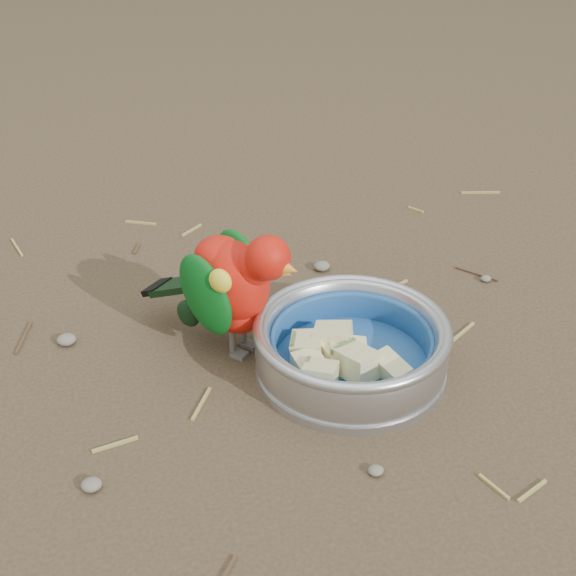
{
  "coord_description": "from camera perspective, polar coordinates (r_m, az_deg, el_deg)",
  "views": [
    {
      "loc": [
        -0.11,
        -0.59,
        0.53
      ],
      "look_at": [
        0.04,
        0.11,
        0.08
      ],
      "focal_mm": 50.0,
      "sensor_mm": 36.0,
      "label": 1
    }
  ],
  "objects": [
    {
      "name": "lory_parrot",
      "position": [
        0.86,
        -3.89,
        -0.29
      ],
      "size": [
        0.19,
        0.19,
        0.15
      ],
      "primitive_type": null,
      "rotation": [
        0.0,
        0.0,
        -2.35
      ],
      "color": "red",
      "rests_on": "ground"
    },
    {
      "name": "ground",
      "position": [
        0.8,
        -1.2,
        -9.2
      ],
      "size": [
        60.0,
        60.0,
        0.0
      ],
      "primitive_type": "plane",
      "color": "#463726"
    },
    {
      "name": "ground_debris",
      "position": [
        0.87,
        -3.46,
        -5.08
      ],
      "size": [
        0.9,
        0.8,
        0.01
      ],
      "primitive_type": null,
      "color": "#9D8F4A",
      "rests_on": "ground"
    },
    {
      "name": "food_bowl",
      "position": [
        0.86,
        4.46,
        -5.53
      ],
      "size": [
        0.2,
        0.2,
        0.02
      ],
      "primitive_type": "cylinder",
      "color": "#B2B2BA",
      "rests_on": "ground"
    },
    {
      "name": "fruit_wedges",
      "position": [
        0.84,
        4.52,
        -4.3
      ],
      "size": [
        0.12,
        0.12,
        0.03
      ],
      "primitive_type": null,
      "color": "beige",
      "rests_on": "food_bowl"
    },
    {
      "name": "bowl_wall",
      "position": [
        0.84,
        4.54,
        -3.91
      ],
      "size": [
        0.2,
        0.2,
        0.04
      ],
      "primitive_type": null,
      "color": "#B2B2BA",
      "rests_on": "food_bowl"
    }
  ]
}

